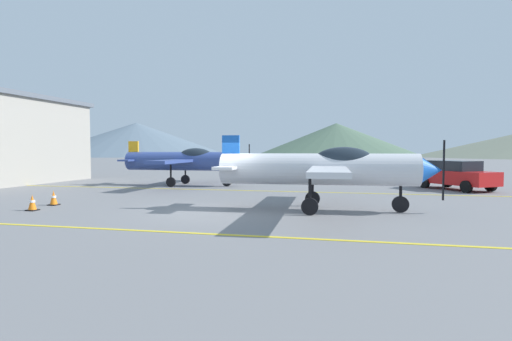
# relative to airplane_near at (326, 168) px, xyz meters

# --- Properties ---
(ground_plane) EXTENTS (400.00, 400.00, 0.00)m
(ground_plane) POSITION_rel_airplane_near_xyz_m (-3.93, -1.29, -1.57)
(ground_plane) COLOR slate
(apron_line_near) EXTENTS (80.00, 0.16, 0.01)m
(apron_line_near) POSITION_rel_airplane_near_xyz_m (-3.93, -4.94, -1.56)
(apron_line_near) COLOR yellow
(apron_line_near) RESTS_ON ground_plane
(apron_line_far) EXTENTS (80.00, 0.16, 0.01)m
(apron_line_far) POSITION_rel_airplane_near_xyz_m (-3.93, 6.46, -1.56)
(apron_line_far) COLOR yellow
(apron_line_far) RESTS_ON ground_plane
(airplane_near) EXTENTS (8.05, 9.27, 2.78)m
(airplane_near) POSITION_rel_airplane_near_xyz_m (0.00, 0.00, 0.00)
(airplane_near) COLOR silver
(airplane_near) RESTS_ON ground_plane
(airplane_mid) EXTENTS (8.01, 9.25, 2.78)m
(airplane_mid) POSITION_rel_airplane_near_xyz_m (-9.09, 8.75, 0.00)
(airplane_mid) COLOR #33478C
(airplane_mid) RESTS_ON ground_plane
(car_sedan) EXTENTS (3.96, 4.55, 1.62)m
(car_sedan) POSITION_rel_airplane_near_xyz_m (6.64, 9.63, -0.72)
(car_sedan) COLOR red
(car_sedan) RESTS_ON ground_plane
(traffic_cone_front) EXTENTS (0.36, 0.36, 0.59)m
(traffic_cone_front) POSITION_rel_airplane_near_xyz_m (-10.50, -2.40, -1.28)
(traffic_cone_front) COLOR black
(traffic_cone_front) RESTS_ON ground_plane
(traffic_cone_side) EXTENTS (0.36, 0.36, 0.59)m
(traffic_cone_side) POSITION_rel_airplane_near_xyz_m (-10.76, -0.96, -1.28)
(traffic_cone_side) COLOR black
(traffic_cone_side) RESTS_ON ground_plane
(hill_left) EXTENTS (68.39, 68.39, 12.06)m
(hill_left) POSITION_rel_airplane_near_xyz_m (-75.28, 121.23, 4.46)
(hill_left) COLOR slate
(hill_left) RESTS_ON ground_plane
(hill_centerleft) EXTENTS (58.33, 58.33, 11.62)m
(hill_centerleft) POSITION_rel_airplane_near_xyz_m (-3.90, 132.89, 4.25)
(hill_centerleft) COLOR #4C6651
(hill_centerleft) RESTS_ON ground_plane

